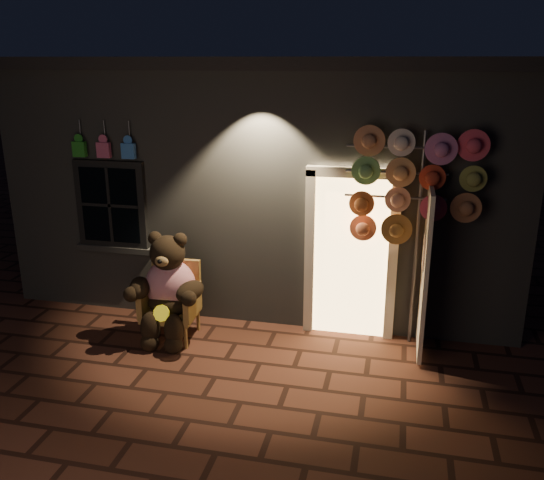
% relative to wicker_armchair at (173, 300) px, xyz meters
% --- Properties ---
extents(ground, '(60.00, 60.00, 0.00)m').
position_rel_wicker_armchair_xyz_m(ground, '(0.85, -0.89, -0.49)').
color(ground, '#522B1F').
rests_on(ground, ground).
extents(shop_building, '(7.30, 5.95, 3.51)m').
position_rel_wicker_armchair_xyz_m(shop_building, '(0.85, 3.09, 1.25)').
color(shop_building, slate).
rests_on(shop_building, ground).
extents(wicker_armchair, '(0.70, 0.63, 0.98)m').
position_rel_wicker_armchair_xyz_m(wicker_armchair, '(0.00, 0.00, 0.00)').
color(wicker_armchair, '#AB7842').
rests_on(wicker_armchair, ground).
extents(teddy_bear, '(1.04, 0.82, 1.43)m').
position_rel_wicker_armchair_xyz_m(teddy_bear, '(0.00, -0.13, 0.20)').
color(teddy_bear, '#AE1236').
rests_on(teddy_bear, ground).
extents(hat_rack, '(1.59, 0.22, 2.68)m').
position_rel_wicker_armchair_xyz_m(hat_rack, '(2.88, 0.38, 1.56)').
color(hat_rack, '#59595E').
rests_on(hat_rack, ground).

